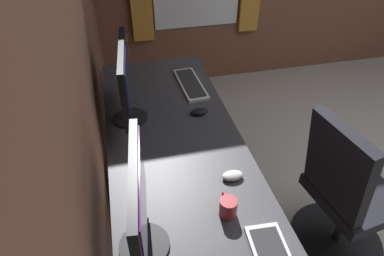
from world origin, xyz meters
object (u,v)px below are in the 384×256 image
(monitor_primary, at_px, (126,80))
(mouse_spare, at_px, (199,112))
(office_chair, at_px, (344,199))
(drawer_pedestal, at_px, (181,220))
(coffee_mug, at_px, (228,207))
(mouse_main, at_px, (233,175))
(monitor_secondary, at_px, (139,204))
(keyboard_spare, at_px, (191,84))

(monitor_primary, distance_m, mouse_spare, 0.47)
(office_chair, bearing_deg, monitor_primary, 59.26)
(drawer_pedestal, height_order, coffee_mug, coffee_mug)
(coffee_mug, bearing_deg, office_chair, -79.03)
(mouse_main, relative_size, coffee_mug, 0.90)
(monitor_secondary, height_order, office_chair, monitor_secondary)
(monitor_primary, distance_m, coffee_mug, 0.88)
(keyboard_spare, relative_size, office_chair, 0.44)
(monitor_secondary, xyz_separation_m, coffee_mug, (0.08, -0.36, -0.21))
(keyboard_spare, bearing_deg, monitor_secondary, 158.60)
(monitor_primary, height_order, office_chair, monitor_primary)
(drawer_pedestal, xyz_separation_m, office_chair, (-0.15, -0.89, 0.11))
(mouse_spare, bearing_deg, mouse_main, -177.52)
(drawer_pedestal, distance_m, keyboard_spare, 0.91)
(monitor_secondary, height_order, keyboard_spare, monitor_secondary)
(mouse_spare, bearing_deg, monitor_primary, 83.27)
(keyboard_spare, relative_size, coffee_mug, 3.68)
(keyboard_spare, bearing_deg, office_chair, -145.05)
(keyboard_spare, relative_size, mouse_spare, 4.10)
(monitor_primary, relative_size, monitor_secondary, 1.12)
(coffee_mug, bearing_deg, monitor_secondary, 101.74)
(drawer_pedestal, xyz_separation_m, keyboard_spare, (0.78, -0.24, 0.39))
(mouse_main, xyz_separation_m, mouse_spare, (0.55, 0.02, 0.00))
(keyboard_spare, distance_m, mouse_main, 0.88)
(drawer_pedestal, distance_m, coffee_mug, 0.54)
(keyboard_spare, distance_m, office_chair, 1.17)
(monitor_secondary, xyz_separation_m, office_chair, (0.22, -1.10, -0.52))
(monitor_secondary, relative_size, coffee_mug, 4.38)
(monitor_primary, bearing_deg, mouse_main, -144.28)
(drawer_pedestal, relative_size, coffee_mug, 6.00)
(drawer_pedestal, bearing_deg, monitor_primary, 20.80)
(monitor_secondary, relative_size, keyboard_spare, 1.19)
(drawer_pedestal, bearing_deg, mouse_main, -112.83)
(drawer_pedestal, relative_size, office_chair, 0.72)
(mouse_main, bearing_deg, monitor_primary, 35.72)
(monitor_primary, xyz_separation_m, mouse_main, (-0.59, -0.43, -0.24))
(monitor_primary, height_order, mouse_main, monitor_primary)
(drawer_pedestal, distance_m, mouse_spare, 0.64)
(drawer_pedestal, height_order, office_chair, office_chair)
(drawer_pedestal, relative_size, mouse_spare, 6.68)
(mouse_spare, distance_m, office_chair, 0.95)
(drawer_pedestal, xyz_separation_m, mouse_spare, (0.45, -0.22, 0.40))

